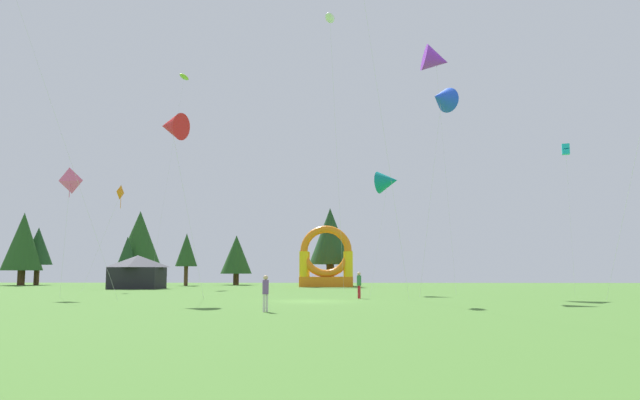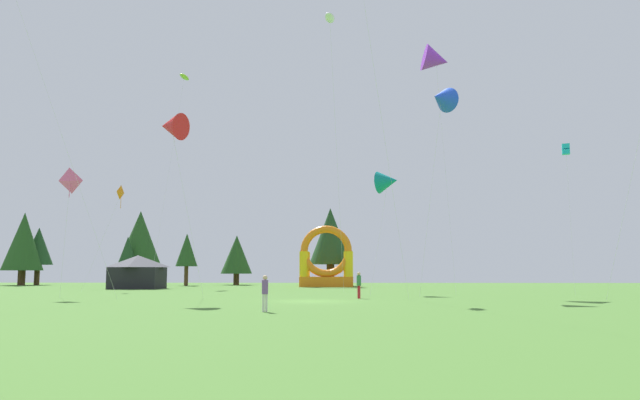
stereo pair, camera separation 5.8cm
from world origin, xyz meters
name	(u,v)px [view 2 (the right image)]	position (x,y,z in m)	size (l,w,h in m)	color
ground_plane	(312,301)	(0.00, 0.00, 0.00)	(120.00, 120.00, 0.00)	#47752D
kite_red_delta	(171,126)	(-9.23, 0.44, 11.25)	(2.74, 4.78, 12.23)	red
kite_cyan_box	(566,150)	(21.31, 14.34, 12.31)	(1.23, 3.17, 12.79)	#19B7CC
kite_purple_delta	(436,60)	(10.30, 14.26, 20.45)	(2.74, 6.38, 21.84)	purple
kite_white_parafoil	(330,19)	(1.01, 7.96, 21.67)	(1.58, 9.92, 22.04)	white
kite_lime_parafoil	(184,77)	(-18.59, 38.61, 27.12)	(1.17, 12.13, 27.63)	#8CD826
kite_blue_delta	(441,98)	(9.15, 5.18, 14.33)	(2.89, 2.92, 15.27)	blue
kite_orange_diamond	(122,194)	(-19.19, 19.15, 9.24)	(2.94, 2.37, 9.80)	orange
kite_teal_delta	(388,181)	(5.81, 13.11, 9.42)	(2.98, 4.99, 10.42)	#0C7F7A
kite_pink_diamond	(69,183)	(-17.49, 4.06, 8.11)	(1.47, 1.42, 8.80)	#EA599E
person_near_camera	(265,290)	(-1.70, -9.99, 0.99)	(0.40, 0.40, 1.67)	silver
person_far_side	(359,283)	(3.03, 3.96, 1.07)	(0.41, 0.41, 1.80)	#B21E26
inflatable_orange_dome	(326,265)	(0.10, 34.85, 2.52)	(6.33, 3.91, 7.24)	orange
festival_tent	(138,272)	(-19.73, 26.19, 1.77)	(5.03, 4.47, 3.53)	black
tree_row_0	(24,242)	(-40.35, 41.54, 5.76)	(5.24, 5.24, 9.65)	#4C331E
tree_row_1	(38,246)	(-39.30, 43.55, 5.19)	(3.90, 3.90, 7.79)	#4C331E
tree_row_2	(127,255)	(-26.77, 42.89, 4.02)	(3.19, 3.19, 6.47)	#4C331E
tree_row_3	(140,238)	(-26.11, 45.79, 6.44)	(5.81, 5.81, 10.22)	#4C331E
tree_row_4	(187,250)	(-18.13, 40.35, 4.54)	(2.80, 2.80, 6.74)	#4C331E
tree_row_5	(237,255)	(-12.32, 44.42, 4.08)	(4.23, 4.23, 6.71)	#4C331E
tree_row_6	(330,236)	(0.50, 40.09, 6.28)	(5.46, 5.46, 9.95)	#4C331E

